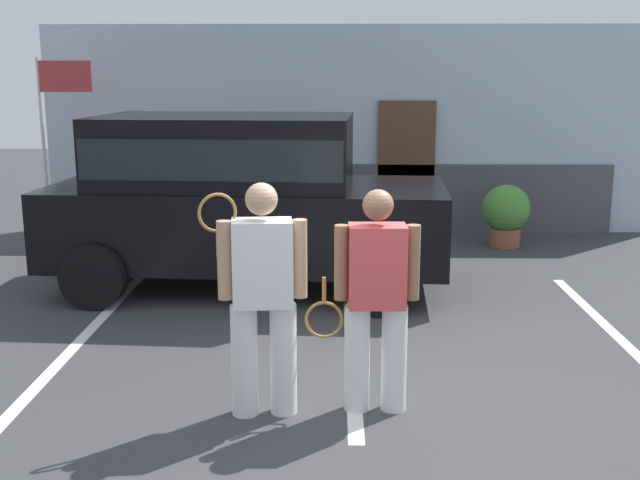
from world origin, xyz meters
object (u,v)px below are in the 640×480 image
Objects in this scene: tennis_player_man at (262,296)px; tennis_player_woman at (376,299)px; flag_pole at (54,115)px; potted_plant_by_porch at (506,212)px; parked_suv at (239,193)px.

tennis_player_man is 1.03× the size of tennis_player_woman.
tennis_player_woman is 7.49m from flag_pole.
tennis_player_woman is 1.86× the size of potted_plant_by_porch.
parked_suv is 5.12× the size of potted_plant_by_porch.
parked_suv is 3.55m from tennis_player_man.
flag_pole is (-4.48, 5.92, 1.03)m from tennis_player_woman.
parked_suv is 3.71m from tennis_player_woman.
potted_plant_by_porch is (2.21, 5.71, -0.38)m from tennis_player_woman.
tennis_player_man is 1.93× the size of potted_plant_by_porch.
potted_plant_by_porch is 6.84m from flag_pole.
tennis_player_woman is (0.84, 0.09, -0.04)m from tennis_player_man.
tennis_player_man reaches higher than tennis_player_woman.
tennis_player_woman is at bearing 179.66° from tennis_player_man.
tennis_player_man is at bearing -76.76° from parked_suv.
tennis_player_woman is at bearing -63.57° from parked_suv.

